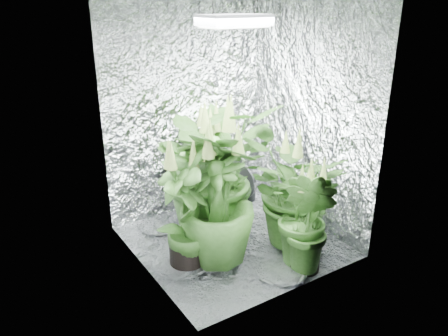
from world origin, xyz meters
TOP-DOWN VIEW (x-y plane):
  - ground at (0.00, 0.00)m, footprint 1.60×1.60m
  - walls at (0.00, 0.00)m, footprint 1.62×1.62m
  - grow_lamp at (0.00, 0.00)m, footprint 0.50×0.30m
  - plant_a at (-0.09, 0.18)m, footprint 1.18×1.18m
  - plant_b at (-0.02, 0.43)m, footprint 0.57×0.57m
  - plant_c at (0.15, 0.60)m, footprint 0.59×0.59m
  - plant_d at (-0.27, -0.18)m, footprint 0.85×0.85m
  - plant_e at (0.41, -0.31)m, footprint 1.15×1.15m
  - plant_f at (-0.52, -0.13)m, footprint 0.60×0.60m
  - plant_g at (0.24, -0.64)m, footprint 0.52×0.52m
  - circulation_fan at (0.58, 0.62)m, footprint 0.17×0.35m
  - plant_label at (0.29, -0.67)m, footprint 0.06×0.04m

SIDE VIEW (x-z plane):
  - ground at x=0.00m, z-range 0.00..0.00m
  - circulation_fan at x=0.58m, z-range -0.03..0.37m
  - plant_label at x=0.29m, z-range 0.26..0.34m
  - plant_b at x=-0.02m, z-range -0.04..0.82m
  - plant_g at x=0.24m, z-range -0.04..0.87m
  - plant_f at x=-0.52m, z-range -0.04..1.02m
  - plant_e at x=0.41m, z-range -0.02..1.02m
  - plant_c at x=0.15m, z-range -0.05..1.06m
  - plant_d at x=-0.27m, z-range -0.04..1.14m
  - plant_a at x=-0.09m, z-range -0.03..1.24m
  - walls at x=0.00m, z-range 0.00..2.00m
  - grow_lamp at x=0.00m, z-range 1.72..1.94m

